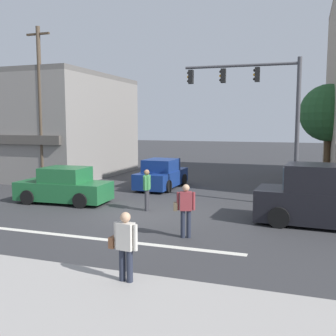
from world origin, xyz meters
TOP-DOWN VIEW (x-y plane):
  - ground_plane at (0.00, 0.00)m, footprint 120.00×120.00m
  - lane_marking_stripe at (0.00, -3.50)m, footprint 9.00×0.24m
  - building_left_block at (-12.57, 8.91)m, footprint 12.81×9.72m
  - street_tree at (6.94, 7.75)m, footprint 2.89×2.89m
  - utility_pole_near_left at (-7.76, 4.23)m, footprint 1.40×0.22m
  - traffic_light_mast at (4.22, 3.35)m, footprint 4.89×0.35m
  - sedan_crossing_rightbound at (-1.44, 6.04)m, footprint 1.94×4.13m
  - sedan_crossing_leftbound at (-4.17, 0.90)m, footprint 4.18×2.03m
  - van_parked_curbside at (6.68, 0.46)m, footprint 4.69×2.22m
  - pedestrian_foreground_with_bag at (2.31, -6.48)m, footprint 0.67×0.35m
  - pedestrian_mid_crossing at (2.45, -2.48)m, footprint 0.69×0.38m
  - pedestrian_far_side at (-0.09, 0.62)m, footprint 0.27×0.57m

SIDE VIEW (x-z plane):
  - ground_plane at x=0.00m, z-range 0.00..0.00m
  - lane_marking_stripe at x=0.00m, z-range 0.00..0.01m
  - sedan_crossing_rightbound at x=-1.44m, z-range -0.08..1.50m
  - sedan_crossing_leftbound at x=-4.17m, z-range -0.08..1.50m
  - pedestrian_far_side at x=-0.09m, z-range 0.11..1.78m
  - pedestrian_foreground_with_bag at x=2.31m, z-range 0.12..1.79m
  - pedestrian_mid_crossing at x=2.45m, z-range 0.12..1.79m
  - van_parked_curbside at x=6.68m, z-range -0.05..2.06m
  - building_left_block at x=-12.57m, z-range 0.00..6.63m
  - street_tree at x=6.94m, z-range 1.26..6.74m
  - traffic_light_mast at x=4.22m, z-range 1.20..7.40m
  - utility_pole_near_left at x=-7.76m, z-range 0.15..8.77m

